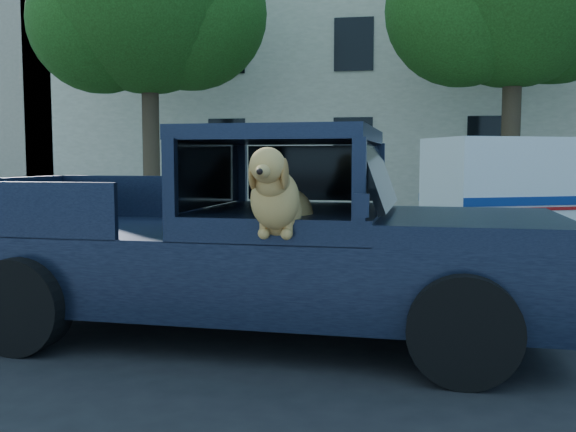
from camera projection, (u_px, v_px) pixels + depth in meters
The scene contains 7 objects.
ground at pixel (172, 321), 6.83m from camera, with size 120.00×120.00×0.00m, color black.
far_sidewalk at pixel (300, 226), 15.85m from camera, with size 60.00×4.00×0.15m, color gray.
lane_stripes at pixel (373, 271), 9.83m from camera, with size 21.60×0.14×0.01m, color silver, non-canonical shape.
street_tree_left at pixel (150, 3), 16.43m from camera, with size 6.00×5.20×8.60m.
building_main at pixel (417, 78), 22.14m from camera, with size 26.00×6.00×9.00m, color beige.
pickup_truck at pixel (250, 266), 6.26m from camera, with size 5.70×3.00×2.00m.
mail_truck at pixel (522, 198), 12.98m from camera, with size 4.28×3.25×2.14m.
Camera 1 is at (2.33, -6.40, 1.71)m, focal length 40.00 mm.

